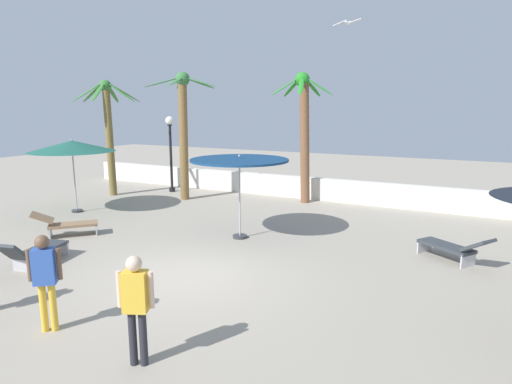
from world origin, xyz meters
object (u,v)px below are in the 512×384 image
at_px(lounge_chair_1, 34,251).
at_px(patio_umbrella_0, 239,163).
at_px(patio_umbrella_1, 72,146).
at_px(lamp_post_0, 170,144).
at_px(palm_tree_2, 304,124).
at_px(palm_tree_1, 183,122).
at_px(lounge_chair_0, 65,224).
at_px(seagull_0, 348,23).
at_px(lounge_chair_2, 454,247).
at_px(guest_2, 45,273).
at_px(palm_tree_3, 108,124).
at_px(guest_1, 136,300).

bearing_deg(lounge_chair_1, patio_umbrella_0, 52.79).
distance_m(patio_umbrella_1, lamp_post_0, 4.96).
bearing_deg(lounge_chair_1, palm_tree_2, 72.56).
height_order(palm_tree_1, palm_tree_2, palm_tree_1).
distance_m(lounge_chair_0, seagull_0, 11.36).
relative_size(patio_umbrella_0, patio_umbrella_1, 0.94).
xyz_separation_m(palm_tree_1, lounge_chair_2, (10.70, -3.14, -2.87)).
distance_m(lamp_post_0, lounge_chair_2, 13.18).
height_order(lamp_post_0, guest_2, lamp_post_0).
relative_size(patio_umbrella_1, guest_2, 1.77).
bearing_deg(lounge_chair_0, palm_tree_3, 123.46).
bearing_deg(patio_umbrella_1, palm_tree_2, 38.86).
relative_size(patio_umbrella_0, palm_tree_3, 0.57).
bearing_deg(guest_1, palm_tree_2, 99.69).
bearing_deg(seagull_0, palm_tree_1, -175.06).
bearing_deg(palm_tree_2, lounge_chair_1, -107.44).
height_order(patio_umbrella_1, lounge_chair_2, patio_umbrella_1).
relative_size(patio_umbrella_1, palm_tree_1, 0.58).
height_order(patio_umbrella_1, palm_tree_2, palm_tree_2).
relative_size(lounge_chair_1, guest_2, 1.13).
bearing_deg(palm_tree_2, palm_tree_3, -162.79).
xyz_separation_m(patio_umbrella_0, lounge_chair_1, (-3.34, -4.40, -1.89)).
xyz_separation_m(patio_umbrella_0, seagull_0, (1.80, 4.41, 4.46)).
distance_m(patio_umbrella_1, guest_1, 11.15).
bearing_deg(palm_tree_1, patio_umbrella_1, -120.83).
bearing_deg(patio_umbrella_1, seagull_0, 26.04).
height_order(lounge_chair_0, seagull_0, seagull_0).
relative_size(lamp_post_0, lounge_chair_0, 2.02).
bearing_deg(lamp_post_0, guest_2, -61.09).
bearing_deg(guest_1, lamp_post_0, 126.27).
xyz_separation_m(lamp_post_0, lounge_chair_2, (12.33, -4.28, -1.85)).
distance_m(lounge_chair_2, seagull_0, 8.39).
height_order(palm_tree_2, lounge_chair_0, palm_tree_2).
bearing_deg(patio_umbrella_1, guest_1, -35.76).
distance_m(lamp_post_0, seagull_0, 9.44).
bearing_deg(palm_tree_1, lounge_chair_2, -16.38).
bearing_deg(patio_umbrella_1, lounge_chair_0, -45.71).
xyz_separation_m(palm_tree_2, lamp_post_0, (-6.29, -0.66, -0.96)).
distance_m(patio_umbrella_0, guest_1, 6.79).
bearing_deg(lounge_chair_1, guest_2, -32.17).
xyz_separation_m(lounge_chair_2, guest_2, (-6.07, -7.04, 0.66)).
bearing_deg(palm_tree_3, patio_umbrella_0, -20.29).
xyz_separation_m(patio_umbrella_1, guest_1, (8.98, -6.47, -1.42)).
relative_size(palm_tree_2, lounge_chair_0, 3.05).
bearing_deg(palm_tree_2, patio_umbrella_1, -141.14).
distance_m(palm_tree_3, lounge_chair_1, 9.45).
bearing_deg(guest_2, lounge_chair_1, 147.83).
bearing_deg(lounge_chair_2, guest_2, -130.78).
height_order(palm_tree_3, lounge_chair_0, palm_tree_3).
bearing_deg(guest_1, palm_tree_1, 123.27).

